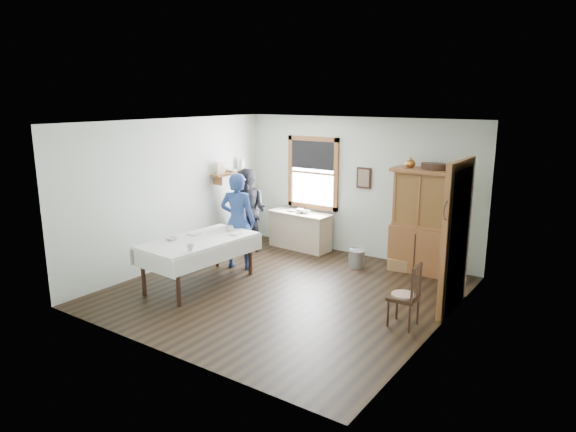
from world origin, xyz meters
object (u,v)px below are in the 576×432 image
Objects in this scene: dining_table at (200,262)px; figure_dark at (248,213)px; wicker_basket at (399,264)px; china_hutch at (421,221)px; woman_blue at (238,225)px; spindle_chair at (404,294)px; pail at (357,259)px; work_counter at (300,230)px.

figure_dark is (-0.57, 2.00, 0.38)m from dining_table.
dining_table is at bearing -133.50° from wicker_basket.
woman_blue is (-2.79, -1.69, -0.11)m from china_hutch.
spindle_chair is 2.39m from wicker_basket.
spindle_chair is 2.53m from pail.
wicker_basket is 0.22× the size of woman_blue.
spindle_chair is at bearing -26.87° from figure_dark.
pail is 0.77m from wicker_basket.
figure_dark reaches higher than wicker_basket.
dining_table is 5.40× the size of wicker_basket.
wicker_basket is (-0.32, -0.13, -0.82)m from china_hutch.
spindle_chair is at bearing 7.07° from dining_table.
dining_table is at bearing 69.39° from woman_blue.
woman_blue reaches higher than figure_dark.
pail is at bearing -157.80° from wicker_basket.
spindle_chair is at bearing -32.16° from work_counter.
woman_blue reaches higher than spindle_chair.
work_counter is 1.47× the size of spindle_chair.
work_counter is at bearing 164.95° from pail.
wicker_basket is at bearing 0.34° from work_counter.
wicker_basket is (0.71, 0.29, -0.05)m from pail.
figure_dark is (-0.54, 0.97, -0.04)m from woman_blue.
work_counter reaches higher than wicker_basket.
dining_table is at bearing -136.04° from china_hutch.
spindle_chair reaches higher than work_counter.
woman_blue reaches higher than dining_table.
dining_table is 1.26× the size of figure_dark.
spindle_chair is 0.58× the size of figure_dark.
dining_table is 2.11m from figure_dark.
spindle_chair is (0.64, -2.29, -0.48)m from china_hutch.
china_hutch is 3.92m from dining_table.
dining_table is 2.89m from pail.
pail is (-1.67, 1.87, -0.29)m from spindle_chair.
wicker_basket is at bearing -157.86° from china_hutch.
figure_dark is at bearing -169.02° from wicker_basket.
china_hutch is 3.27m from woman_blue.
woman_blue is at bearing -65.98° from figure_dark.
work_counter is 0.68× the size of dining_table.
work_counter reaches higher than pail.
wicker_basket is (2.45, 2.59, -0.29)m from dining_table.
figure_dark is (-2.31, -0.30, 0.62)m from pail.
china_hutch is 1.20× the size of figure_dark.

